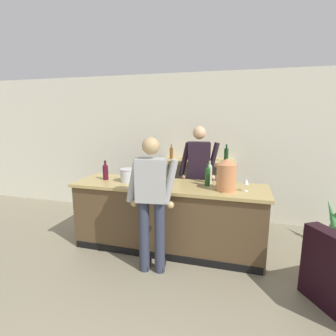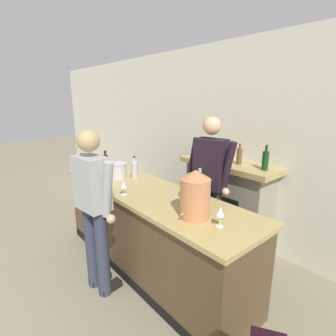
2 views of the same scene
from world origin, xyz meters
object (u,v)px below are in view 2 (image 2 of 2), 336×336
at_px(person_customer, 94,207).
at_px(person_bartender, 209,184).
at_px(wine_bottle_chardonnay_pale, 199,185).
at_px(copper_dispenser, 195,194).
at_px(wine_bottle_port_short, 188,189).
at_px(wine_glass_mid_counter, 220,212).
at_px(fireplace_stone, 227,202).
at_px(wine_glass_near_bucket, 123,185).
at_px(wine_bottle_rose_blush, 106,162).
at_px(ice_bucket_steel, 118,171).
at_px(wine_bottle_riesling_slim, 135,168).

xyz_separation_m(person_customer, person_bartender, (0.36, 1.31, 0.05)).
bearing_deg(wine_bottle_chardonnay_pale, copper_dispenser, -51.97).
relative_size(wine_bottle_port_short, wine_glass_mid_counter, 1.98).
bearing_deg(copper_dispenser, fireplace_stone, 114.94).
bearing_deg(wine_glass_near_bucket, copper_dispenser, 12.40).
bearing_deg(wine_bottle_rose_blush, wine_bottle_chardonnay_pale, 8.47).
relative_size(person_bartender, copper_dispenser, 4.21).
relative_size(wine_glass_near_bucket, wine_glass_mid_counter, 0.94).
height_order(ice_bucket_steel, wine_glass_mid_counter, ice_bucket_steel).
distance_m(fireplace_stone, wine_bottle_riesling_slim, 1.37).
height_order(fireplace_stone, ice_bucket_steel, fireplace_stone).
distance_m(ice_bucket_steel, wine_bottle_port_short, 1.19).
bearing_deg(fireplace_stone, wine_bottle_riesling_slim, -123.66).
distance_m(person_customer, wine_bottle_rose_blush, 1.19).
height_order(fireplace_stone, wine_glass_mid_counter, fireplace_stone).
xyz_separation_m(fireplace_stone, copper_dispenser, (0.60, -1.28, 0.61)).
xyz_separation_m(fireplace_stone, wine_bottle_riesling_slim, (-0.70, -1.05, 0.53)).
xyz_separation_m(ice_bucket_steel, wine_glass_mid_counter, (1.71, -0.05, 0.02)).
xyz_separation_m(person_bartender, wine_bottle_chardonnay_pale, (0.23, -0.43, 0.14)).
distance_m(fireplace_stone, wine_bottle_port_short, 1.27).
height_order(wine_glass_near_bucket, wine_glass_mid_counter, wine_glass_mid_counter).
bearing_deg(wine_bottle_riesling_slim, wine_bottle_port_short, -2.92).
bearing_deg(wine_bottle_rose_blush, person_customer, -33.39).
xyz_separation_m(fireplace_stone, person_bartender, (0.10, -0.52, 0.40)).
bearing_deg(wine_glass_near_bucket, fireplace_stone, 79.40).
xyz_separation_m(copper_dispenser, ice_bucket_steel, (-1.45, 0.08, -0.12)).
bearing_deg(wine_bottle_riesling_slim, wine_bottle_chardonnay_pale, 5.79).
height_order(wine_bottle_chardonnay_pale, wine_bottle_riesling_slim, wine_bottle_chardonnay_pale).
xyz_separation_m(person_bartender, wine_bottle_port_short, (0.22, -0.58, 0.14)).
height_order(ice_bucket_steel, wine_glass_near_bucket, ice_bucket_steel).
height_order(person_bartender, ice_bucket_steel, person_bartender).
bearing_deg(person_bartender, wine_glass_near_bucket, -111.65).
height_order(person_customer, wine_bottle_rose_blush, person_customer).
height_order(wine_bottle_port_short, wine_bottle_riesling_slim, wine_bottle_port_short).
bearing_deg(person_customer, ice_bucket_steel, 134.00).
height_order(fireplace_stone, wine_bottle_rose_blush, fireplace_stone).
bearing_deg(wine_glass_near_bucket, ice_bucket_steel, 155.26).
distance_m(wine_bottle_port_short, wine_glass_mid_counter, 0.55).
height_order(fireplace_stone, person_customer, person_customer).
bearing_deg(wine_glass_mid_counter, fireplace_stone, 124.15).
bearing_deg(wine_bottle_port_short, wine_bottle_rose_blush, -177.19).
height_order(copper_dispenser, wine_glass_mid_counter, copper_dispenser).
height_order(copper_dispenser, wine_bottle_riesling_slim, copper_dispenser).
xyz_separation_m(wine_bottle_riesling_slim, wine_glass_near_bucket, (0.42, -0.42, -0.02)).
distance_m(copper_dispenser, wine_bottle_rose_blush, 1.84).
relative_size(person_customer, wine_bottle_riesling_slim, 5.87).
height_order(person_customer, wine_glass_near_bucket, person_customer).
bearing_deg(person_bartender, wine_bottle_rose_blush, -153.75).
bearing_deg(person_customer, person_bartender, 74.52).
bearing_deg(person_customer, wine_bottle_port_short, 50.95).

